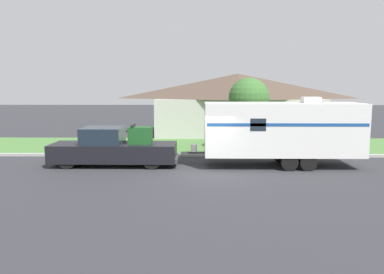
# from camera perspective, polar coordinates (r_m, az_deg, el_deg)

# --- Properties ---
(ground_plane) EXTENTS (120.00, 120.00, 0.00)m
(ground_plane) POSITION_cam_1_polar(r_m,az_deg,el_deg) (16.83, 1.95, -5.37)
(ground_plane) COLOR #2D2D33
(curb_strip) EXTENTS (80.00, 0.30, 0.14)m
(curb_strip) POSITION_cam_1_polar(r_m,az_deg,el_deg) (20.49, 1.77, -2.79)
(curb_strip) COLOR #999993
(curb_strip) RESTS_ON ground_plane
(lawn_strip) EXTENTS (80.00, 7.00, 0.03)m
(lawn_strip) POSITION_cam_1_polar(r_m,az_deg,el_deg) (24.09, 1.65, -1.33)
(lawn_strip) COLOR #477538
(lawn_strip) RESTS_ON ground_plane
(house_across_street) EXTENTS (13.60, 6.50, 4.79)m
(house_across_street) POSITION_cam_1_polar(r_m,az_deg,el_deg) (30.01, 6.94, 5.16)
(house_across_street) COLOR #B2B2A8
(house_across_street) RESTS_ON ground_plane
(pickup_truck) EXTENTS (6.10, 1.93, 2.00)m
(pickup_truck) POSITION_cam_1_polar(r_m,az_deg,el_deg) (18.48, -11.87, -1.71)
(pickup_truck) COLOR black
(pickup_truck) RESTS_ON ground_plane
(travel_trailer) EXTENTS (8.48, 2.39, 3.32)m
(travel_trailer) POSITION_cam_1_polar(r_m,az_deg,el_deg) (18.32, 13.54, 1.20)
(travel_trailer) COLOR black
(travel_trailer) RESTS_ON ground_plane
(mailbox) EXTENTS (0.48, 0.20, 1.29)m
(mailbox) POSITION_cam_1_polar(r_m,az_deg,el_deg) (21.20, 10.19, -0.02)
(mailbox) COLOR brown
(mailbox) RESTS_ON ground_plane
(tree_in_yard) EXTENTS (2.37, 2.37, 4.31)m
(tree_in_yard) POSITION_cam_1_polar(r_m,az_deg,el_deg) (22.04, 8.66, 5.83)
(tree_in_yard) COLOR brown
(tree_in_yard) RESTS_ON ground_plane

